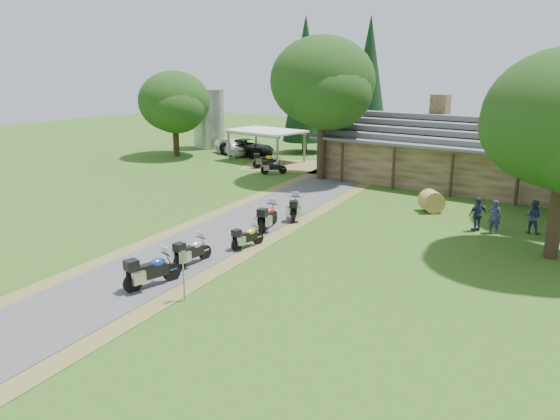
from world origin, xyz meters
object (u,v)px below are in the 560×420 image
Objects in this scene: car_dark_suv at (247,143)px; motorcycle_row_e at (295,207)px; silo at (209,116)px; motorcycle_row_b at (193,250)px; motorcycle_carport_b at (274,166)px; carport at (266,146)px; lodge at (474,151)px; motorcycle_row_c at (248,236)px; motorcycle_row_d at (268,215)px; motorcycle_carport_a at (266,160)px; car_white_sedan at (233,144)px; motorcycle_row_a at (152,269)px; hay_bale at (431,201)px.

car_dark_suv is 2.99× the size of motorcycle_row_e.
silo reaches higher than motorcycle_row_b.
carport is at bearing 86.95° from motorcycle_carport_b.
lodge is 11.26× the size of motorcycle_row_b.
motorcycle_row_d is (-1.02, 2.98, 0.16)m from motorcycle_row_c.
motorcycle_carport_b is at bearing 18.87° from motorcycle_row_d.
motorcycle_carport_a is at bearing 44.89° from motorcycle_row_c.
carport is at bearing -109.97° from car_dark_suv.
car_dark_suv reaches higher than motorcycle_carport_b.
lodge is at bearing -5.28° from silo.
carport is 4.90m from car_white_sedan.
motorcycle_row_e is at bearing -17.08° from motorcycle_row_d.
lodge is at bearing 6.85° from carport.
motorcycle_row_a is (18.19, -26.30, -0.28)m from car_white_sedan.
lodge reaches higher than motorcycle_row_a.
hay_bale reaches higher than motorcycle_row_c.
hay_bale is at bearing -3.05° from motorcycle_row_a.
car_dark_suv reaches higher than motorcycle_row_d.
silo is 3.19× the size of motorcycle_row_e.
motorcycle_carport_a reaches higher than motorcycle_carport_b.
motorcycle_row_d is (-5.34, -17.03, -1.72)m from lodge.
motorcycle_row_a is at bearing -169.30° from motorcycle_row_b.
motorcycle_row_d is at bearing -124.49° from hay_bale.
car_dark_suv reaches higher than motorcycle_row_e.
motorcycle_row_e is at bearing -93.97° from motorcycle_carport_a.
car_dark_suv is at bearing 155.78° from hay_bale.
motorcycle_row_b is 6.10m from motorcycle_row_d.
motorcycle_carport_a is at bearing 29.79° from motorcycle_row_b.
car_dark_suv is at bearing 35.05° from motorcycle_row_b.
car_white_sedan reaches higher than hay_bale.
carport reaches higher than motorcycle_row_d.
motorcycle_row_c is at bearing -118.98° from car_white_sedan.
motorcycle_carport_a is (-11.00, 19.89, 0.04)m from motorcycle_row_b.
car_white_sedan is (-4.75, 1.13, -0.37)m from carport.
lodge is 22.62m from car_white_sedan.
motorcycle_row_d is at bearing -47.88° from carport.
car_dark_suv is 29.02m from motorcycle_row_b.
motorcycle_row_b is at bearing 22.25° from motorcycle_row_a.
motorcycle_row_a is 1.17× the size of motorcycle_carport_b.
motorcycle_row_a is 22.85m from motorcycle_carport_b.
hay_bale is (16.16, -5.55, -0.06)m from motorcycle_carport_a.
motorcycle_row_b is at bearing -109.81° from hay_bale.
motorcycle_row_e is at bearing -37.73° from silo.
motorcycle_row_c is at bearing -112.48° from hay_bale.
motorcycle_row_a is 1.00× the size of motorcycle_row_d.
silo is 28.15m from motorcycle_row_e.
motorcycle_row_a reaches higher than motorcycle_carport_a.
motorcycle_row_b is (12.98, -22.51, -0.73)m from carport.
car_white_sedan is 3.03× the size of motorcycle_row_e.
motorcycle_row_b is 0.95× the size of motorcycle_row_e.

